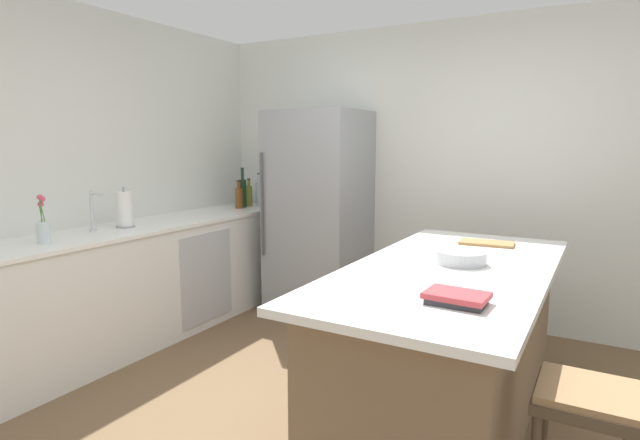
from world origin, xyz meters
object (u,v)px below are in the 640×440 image
at_px(whiskey_bottle, 239,197).
at_px(paper_towel_roll, 125,210).
at_px(sink_faucet, 93,210).
at_px(cookbook_stack, 457,298).
at_px(flower_vase, 43,228).
at_px(bar_stool, 585,420).
at_px(kitchen_island, 448,345).
at_px(wine_bottle, 243,192).
at_px(olive_oil_bottle, 249,195).
at_px(soda_bottle, 259,193).
at_px(mixing_bowl, 461,257).
at_px(cutting_board, 487,243).
at_px(refrigerator, 319,213).

bearing_deg(whiskey_bottle, paper_towel_roll, -91.89).
distance_m(sink_faucet, cookbook_stack, 2.74).
bearing_deg(paper_towel_roll, flower_vase, -84.15).
bearing_deg(bar_stool, flower_vase, -177.69).
height_order(kitchen_island, paper_towel_roll, paper_towel_roll).
bearing_deg(cookbook_stack, kitchen_island, 107.25).
bearing_deg(wine_bottle, cookbook_stack, -36.09).
height_order(kitchen_island, olive_oil_bottle, olive_oil_bottle).
xyz_separation_m(wine_bottle, whiskey_bottle, (0.02, -0.09, -0.04)).
height_order(soda_bottle, olive_oil_bottle, soda_bottle).
bearing_deg(mixing_bowl, soda_bottle, 149.83).
relative_size(whiskey_bottle, cutting_board, 0.78).
distance_m(kitchen_island, cookbook_stack, 0.81).
bearing_deg(whiskey_bottle, mixing_bowl, -24.68).
height_order(bar_stool, wine_bottle, wine_bottle).
xyz_separation_m(cookbook_stack, mixing_bowl, (-0.16, 0.72, 0.01)).
bearing_deg(paper_towel_roll, cutting_board, 17.62).
bearing_deg(wine_bottle, whiskey_bottle, -76.50).
bearing_deg(refrigerator, flower_vase, -110.88).
relative_size(refrigerator, soda_bottle, 5.56).
bearing_deg(sink_faucet, flower_vase, -76.93).
distance_m(refrigerator, cookbook_stack, 2.68).
xyz_separation_m(bar_stool, mixing_bowl, (-0.67, 0.75, 0.39)).
bearing_deg(cookbook_stack, whiskey_bottle, 144.95).
relative_size(sink_faucet, wine_bottle, 0.76).
distance_m(refrigerator, wine_bottle, 0.88).
height_order(paper_towel_roll, olive_oil_bottle, paper_towel_roll).
relative_size(paper_towel_roll, soda_bottle, 0.93).
bearing_deg(olive_oil_bottle, soda_bottle, 51.61).
distance_m(kitchen_island, paper_towel_roll, 2.57).
bearing_deg(soda_bottle, bar_stool, -34.86).
xyz_separation_m(mixing_bowl, cutting_board, (0.01, 0.62, -0.03)).
height_order(flower_vase, soda_bottle, soda_bottle).
height_order(flower_vase, wine_bottle, wine_bottle).
bearing_deg(paper_towel_roll, mixing_bowl, 4.15).
height_order(olive_oil_bottle, wine_bottle, wine_bottle).
distance_m(refrigerator, mixing_bowl, 2.07).
bearing_deg(cookbook_stack, flower_vase, -176.55).
distance_m(bar_stool, mixing_bowl, 1.08).
relative_size(olive_oil_bottle, cookbook_stack, 1.08).
distance_m(whiskey_bottle, cookbook_stack, 3.23).
relative_size(bar_stool, olive_oil_bottle, 2.40).
xyz_separation_m(refrigerator, paper_towel_roll, (-0.88, -1.44, 0.13)).
bearing_deg(whiskey_bottle, cookbook_stack, -35.05).
bearing_deg(refrigerator, cookbook_stack, -47.61).
bearing_deg(cookbook_stack, mixing_bowl, 102.93).
distance_m(sink_faucet, wine_bottle, 1.66).
relative_size(refrigerator, flower_vase, 5.84).
bearing_deg(olive_oil_bottle, whiskey_bottle, -82.35).
height_order(kitchen_island, mixing_bowl, mixing_bowl).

